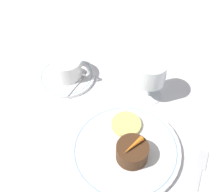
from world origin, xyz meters
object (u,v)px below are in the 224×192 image
object	(u,v)px
wine_glass	(151,75)
fork	(199,177)
dessert_cake	(132,152)
dinner_plate	(124,149)
coffee_cup	(67,67)

from	to	relation	value
wine_glass	fork	world-z (taller)	wine_glass
wine_glass	fork	distance (m)	0.27
wine_glass	dessert_cake	distance (m)	0.21
dinner_plate	wine_glass	size ratio (longest dim) A/B	2.15
dinner_plate	dessert_cake	xyz separation A→B (m)	(0.02, -0.02, 0.03)
dessert_cake	fork	bearing A→B (deg)	2.86
coffee_cup	dessert_cake	distance (m)	0.31
fork	dinner_plate	bearing A→B (deg)	177.64
wine_glass	fork	bearing A→B (deg)	-48.71
dinner_plate	coffee_cup	xyz separation A→B (m)	(-0.22, 0.17, 0.03)
wine_glass	dessert_cake	size ratio (longest dim) A/B	1.64
coffee_cup	dessert_cake	world-z (taller)	coffee_cup
dinner_plate	fork	size ratio (longest dim) A/B	1.41
dinner_plate	wine_glass	world-z (taller)	wine_glass
wine_glass	dessert_cake	world-z (taller)	wine_glass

